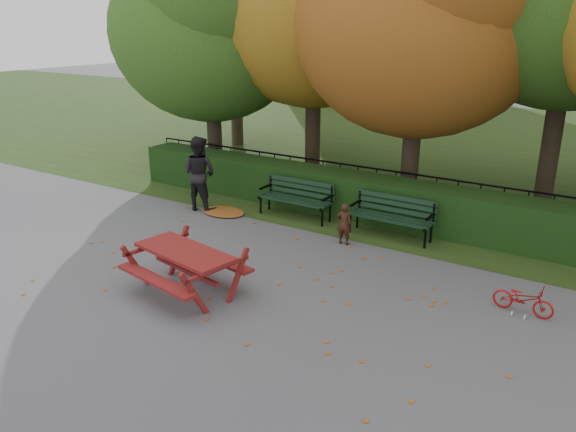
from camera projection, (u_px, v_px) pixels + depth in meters
The scene contains 14 objects.
ground at pixel (248, 289), 9.76m from camera, with size 90.00×90.00×0.00m, color slate.
grass_strip at pixel (472, 146), 20.89m from camera, with size 90.00×90.00×0.00m, color #213914.
hedge at pixel (362, 197), 13.17m from camera, with size 13.00×0.90×1.00m, color black.
iron_fence at pixel (376, 187), 13.80m from camera, with size 14.00×0.04×1.02m.
tree_a at pixel (213, 16), 15.34m from camera, with size 5.88×5.60×7.48m.
tree_c at pixel (433, 1), 12.48m from camera, with size 6.30×6.00×8.00m.
bench_left at pixel (297, 196), 13.19m from camera, with size 1.80×0.57×0.88m.
bench_right at pixel (392, 213), 11.97m from camera, with size 1.80×0.57×0.88m.
picnic_table at pixel (185, 260), 9.44m from camera, with size 2.06×1.76×0.89m.
leaf_pile at pixel (223, 212), 13.58m from camera, with size 1.14×0.79×0.08m, color brown.
leaf_scatter at pixel (258, 282), 10.00m from camera, with size 9.00×5.70×0.01m, color brown, non-canonical shape.
child at pixel (344, 224), 11.59m from camera, with size 0.32×0.21×0.89m, color #381B11.
adult at pixel (199, 173), 13.59m from camera, with size 0.89×0.69×1.82m, color black.
bicycle at pixel (523, 299), 8.88m from camera, with size 0.33×0.94×0.49m, color #AB110F.
Camera 1 is at (5.32, -7.04, 4.42)m, focal length 35.00 mm.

